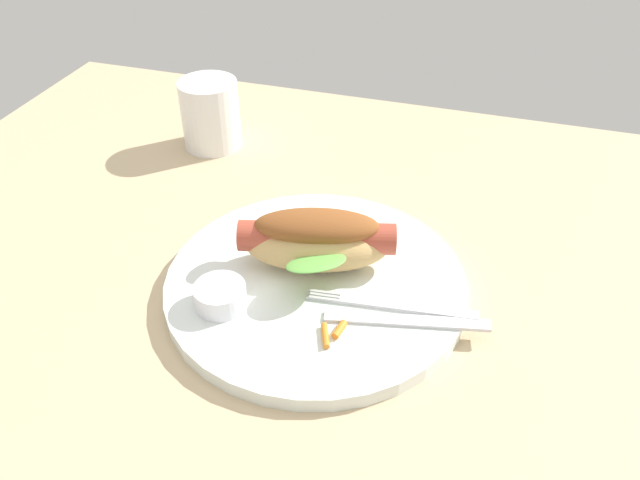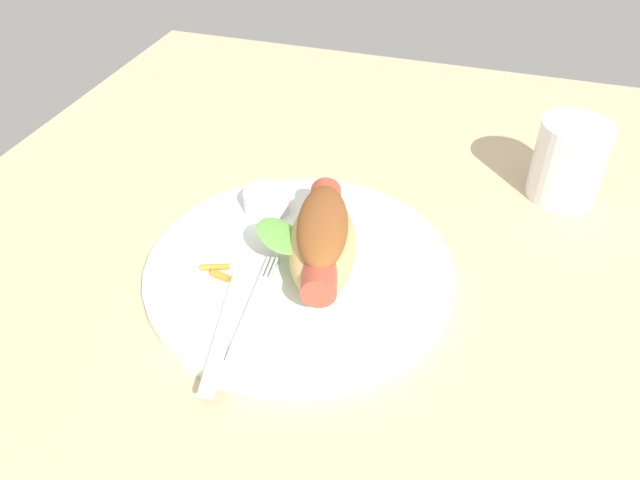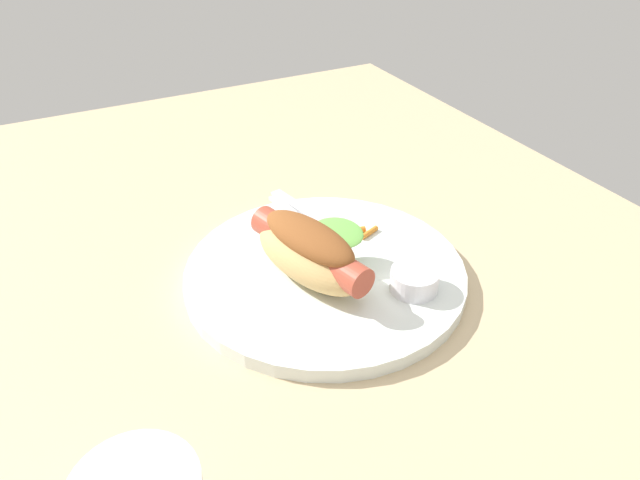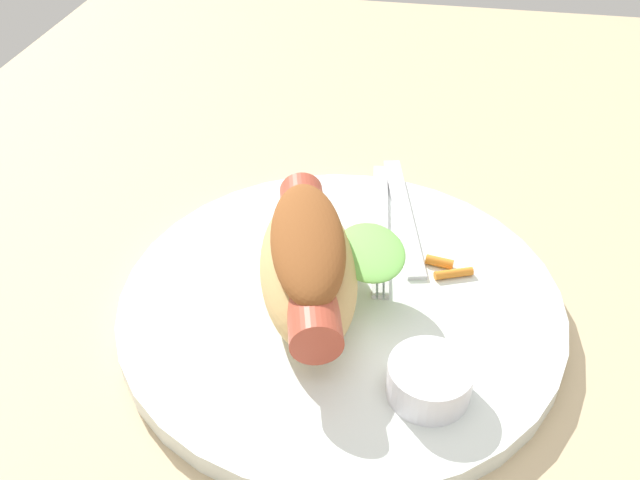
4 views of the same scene
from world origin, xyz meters
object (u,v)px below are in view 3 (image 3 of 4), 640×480
hot_dog (310,250)px  sauce_ramekin (414,280)px  fork (305,224)px  plate (325,273)px  knife (312,216)px  carrot_garnish (362,230)px

hot_dog → sauce_ramekin: hot_dog is taller
hot_dog → fork: 10.41cm
plate → knife: knife is taller
sauce_ramekin → plate: bearing=-139.8°
hot_dog → carrot_garnish: hot_dog is taller
sauce_ramekin → carrot_garnish: bearing=176.5°
fork → knife: same height
plate → knife: size_ratio=1.98×
plate → carrot_garnish: carrot_garnish is taller
sauce_ramekin → fork: 16.85cm
hot_dog → sauce_ramekin: (7.04, 8.55, -2.11)cm
plate → fork: (-8.58, 1.80, 1.00)cm
plate → sauce_ramekin: 10.13cm
knife → carrot_garnish: bearing=19.2°
hot_dog → knife: (-10.59, 5.59, -3.09)cm
sauce_ramekin → hot_dog: bearing=-129.5°
sauce_ramekin → carrot_garnish: (-11.65, 0.71, -0.82)cm
knife → fork: bearing=-61.1°
carrot_garnish → plate: bearing=-60.3°
sauce_ramekin → fork: (-16.18, -4.62, -0.96)cm
knife → carrot_garnish: (5.98, 3.67, 0.15)cm
fork → carrot_garnish: carrot_garnish is taller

